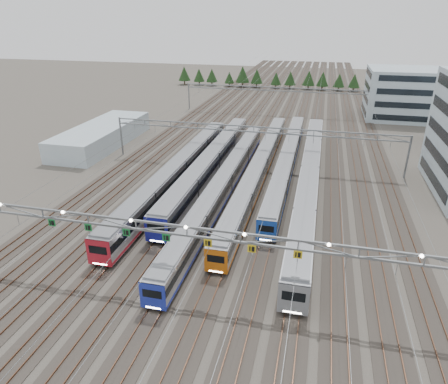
% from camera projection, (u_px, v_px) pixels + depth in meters
% --- Properties ---
extents(ground, '(400.00, 400.00, 0.00)m').
position_uv_depth(ground, '(189.00, 289.00, 43.51)').
color(ground, '#47423A').
rests_on(ground, ground).
extents(track_bed, '(54.00, 260.00, 5.42)m').
position_uv_depth(track_bed, '(284.00, 99.00, 131.49)').
color(track_bed, '#2D2823').
rests_on(track_bed, ground).
extents(train_a, '(3.08, 54.55, 4.02)m').
position_uv_depth(train_a, '(178.00, 171.00, 69.99)').
color(train_a, black).
rests_on(train_a, ground).
extents(train_b, '(3.19, 52.66, 4.16)m').
position_uv_depth(train_b, '(211.00, 162.00, 73.75)').
color(train_b, black).
rests_on(train_b, ground).
extents(train_c, '(2.76, 59.32, 3.59)m').
position_uv_depth(train_c, '(224.00, 183.00, 65.36)').
color(train_c, black).
rests_on(train_c, ground).
extents(train_d, '(2.74, 62.42, 3.57)m').
position_uv_depth(train_d, '(260.00, 167.00, 72.29)').
color(train_d, black).
rests_on(train_d, ground).
extents(train_e, '(2.69, 56.61, 3.50)m').
position_uv_depth(train_e, '(287.00, 160.00, 76.04)').
color(train_e, black).
rests_on(train_e, ground).
extents(train_f, '(3.09, 66.14, 4.03)m').
position_uv_depth(train_f, '(309.00, 176.00, 67.62)').
color(train_f, black).
rests_on(train_f, ground).
extents(gantry_near, '(56.36, 0.61, 8.08)m').
position_uv_depth(gantry_near, '(186.00, 234.00, 40.50)').
color(gantry_near, slate).
rests_on(gantry_near, ground).
extents(gantry_mid, '(56.36, 0.36, 8.00)m').
position_uv_depth(gantry_mid, '(254.00, 134.00, 76.32)').
color(gantry_mid, slate).
rests_on(gantry_mid, ground).
extents(gantry_far, '(56.36, 0.36, 8.00)m').
position_uv_depth(gantry_far, '(280.00, 92.00, 116.19)').
color(gantry_far, slate).
rests_on(gantry_far, ground).
extents(depot_bldg_north, '(22.00, 18.00, 13.63)m').
position_uv_depth(depot_bldg_north, '(407.00, 94.00, 111.97)').
color(depot_bldg_north, '#A8BDC8').
rests_on(depot_bldg_north, ground).
extents(west_shed, '(10.00, 30.00, 4.41)m').
position_uv_depth(west_shed, '(102.00, 135.00, 90.52)').
color(west_shed, '#A8BDC8').
rests_on(west_shed, ground).
extents(treeline, '(93.80, 5.60, 7.02)m').
position_uv_depth(treeline, '(290.00, 78.00, 156.54)').
color(treeline, '#332114').
rests_on(treeline, ground).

